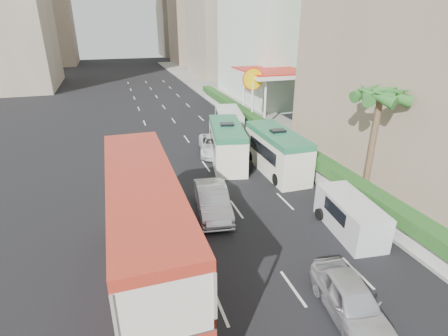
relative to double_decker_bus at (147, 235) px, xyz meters
name	(u,v)px	position (x,y,z in m)	size (l,w,h in m)	color
ground_plane	(280,258)	(6.00, 0.00, -2.53)	(200.00, 200.00, 0.00)	black
double_decker_bus	(147,235)	(0.00, 0.00, 0.00)	(2.50, 11.00, 5.06)	#B73120
car_silver_lane_a	(213,213)	(4.14, 5.03, -2.53)	(1.70, 4.88, 1.61)	silver
car_silver_lane_b	(348,315)	(6.91, -3.93, -2.53)	(1.76, 4.37, 1.49)	silver
van_asset	(214,153)	(7.02, 14.63, -2.53)	(2.36, 5.11, 1.42)	silver
minibus_near	(227,144)	(7.41, 12.30, -1.03)	(2.26, 6.77, 3.00)	silver
minibus_far	(277,152)	(10.30, 9.52, -1.02)	(2.28, 6.83, 3.03)	silver
panel_van_near	(350,216)	(10.47, 1.03, -1.61)	(1.83, 4.58, 1.83)	silver
panel_van_far	(229,121)	(10.09, 19.87, -1.40)	(2.26, 5.64, 2.26)	silver
sidewalk	(254,115)	(15.00, 25.00, -2.44)	(6.00, 120.00, 0.18)	#99968C
kerb_wall	(273,141)	(12.20, 14.00, -1.85)	(0.30, 44.00, 1.00)	silver
hedge	(274,132)	(12.20, 14.00, -1.00)	(1.10, 44.00, 0.70)	#2D6626
palm_tree	(372,147)	(13.80, 4.00, 0.85)	(0.36, 0.36, 6.40)	brown
shell_station	(271,95)	(16.00, 23.00, 0.22)	(6.50, 8.00, 5.50)	silver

